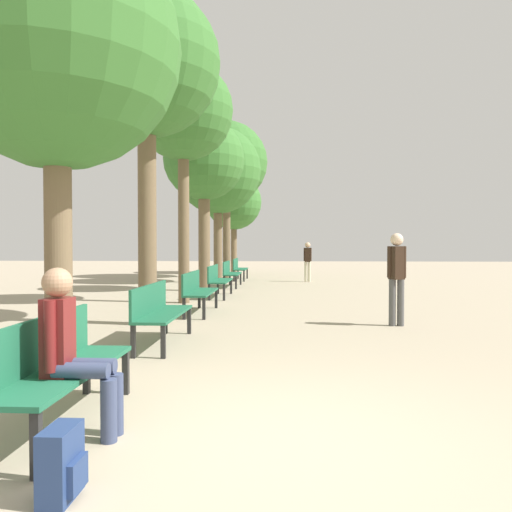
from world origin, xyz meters
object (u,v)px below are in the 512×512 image
(bench_row_5, at_px, (239,267))
(tree_row_5, at_px, (227,163))
(pedestrian_near, at_px, (397,273))
(backpack, at_px, (62,464))
(tree_row_3, at_px, (204,162))
(bench_row_4, at_px, (230,272))
(pedestrian_mid, at_px, (308,259))
(bench_row_1, at_px, (158,309))
(tree_row_0, at_px, (56,47))
(bench_row_2, at_px, (197,289))
(bench_row_3, at_px, (217,278))
(person_seated, at_px, (73,347))
(tree_row_1, at_px, (146,66))
(tree_row_4, at_px, (218,171))
(tree_row_2, at_px, (183,113))
(bench_row_0, at_px, (55,362))
(tree_row_6, at_px, (234,203))

(bench_row_5, bearing_deg, tree_row_5, 114.70)
(pedestrian_near, bearing_deg, backpack, -117.75)
(bench_row_5, xyz_separation_m, tree_row_3, (-0.67, -4.88, 3.60))
(bench_row_4, distance_m, tree_row_3, 3.97)
(tree_row_3, relative_size, pedestrian_mid, 3.49)
(bench_row_1, height_order, tree_row_0, tree_row_0)
(bench_row_5, relative_size, tree_row_3, 0.34)
(bench_row_2, height_order, bench_row_3, same)
(bench_row_4, relative_size, backpack, 4.44)
(person_seated, bearing_deg, tree_row_1, 99.50)
(tree_row_1, relative_size, pedestrian_near, 3.67)
(bench_row_2, bearing_deg, tree_row_4, 94.47)
(bench_row_4, bearing_deg, pedestrian_near, -64.27)
(bench_row_3, xyz_separation_m, person_seated, (0.24, -10.28, 0.17))
(tree_row_3, bearing_deg, tree_row_5, 90.00)
(tree_row_2, xyz_separation_m, tree_row_3, (0.00, 3.29, -0.69))
(bench_row_0, xyz_separation_m, backpack, (0.57, -1.13, -0.33))
(bench_row_4, bearing_deg, bench_row_5, 90.00)
(backpack, bearing_deg, bench_row_1, 97.18)
(bench_row_0, distance_m, tree_row_6, 21.76)
(tree_row_6, bearing_deg, tree_row_0, -90.00)
(tree_row_2, bearing_deg, bench_row_5, 85.34)
(tree_row_3, bearing_deg, bench_row_4, 66.41)
(bench_row_2, distance_m, bench_row_3, 3.36)
(bench_row_5, distance_m, tree_row_0, 15.60)
(bench_row_3, relative_size, backpack, 4.44)
(tree_row_3, bearing_deg, bench_row_0, -86.79)
(tree_row_0, bearing_deg, bench_row_0, -66.29)
(tree_row_0, distance_m, backpack, 4.55)
(bench_row_0, distance_m, bench_row_4, 13.43)
(pedestrian_mid, bearing_deg, bench_row_3, -115.69)
(pedestrian_near, bearing_deg, bench_row_5, 108.86)
(tree_row_0, distance_m, tree_row_3, 10.39)
(bench_row_0, distance_m, bench_row_3, 10.07)
(bench_row_0, height_order, backpack, bench_row_0)
(bench_row_1, bearing_deg, tree_row_5, 92.57)
(tree_row_2, distance_m, backpack, 10.85)
(bench_row_0, distance_m, bench_row_2, 6.71)
(bench_row_2, relative_size, backpack, 4.44)
(pedestrian_mid, bearing_deg, pedestrian_near, -84.14)
(bench_row_5, bearing_deg, person_seated, -89.20)
(bench_row_3, height_order, backpack, bench_row_3)
(tree_row_0, bearing_deg, tree_row_2, 90.00)
(tree_row_0, height_order, tree_row_6, tree_row_0)
(tree_row_3, relative_size, pedestrian_near, 3.24)
(tree_row_5, bearing_deg, tree_row_4, -90.00)
(pedestrian_mid, bearing_deg, bench_row_0, -100.07)
(tree_row_1, distance_m, pedestrian_near, 5.98)
(person_seated, xyz_separation_m, pedestrian_mid, (2.60, 16.18, 0.20))
(tree_row_5, height_order, person_seated, tree_row_5)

